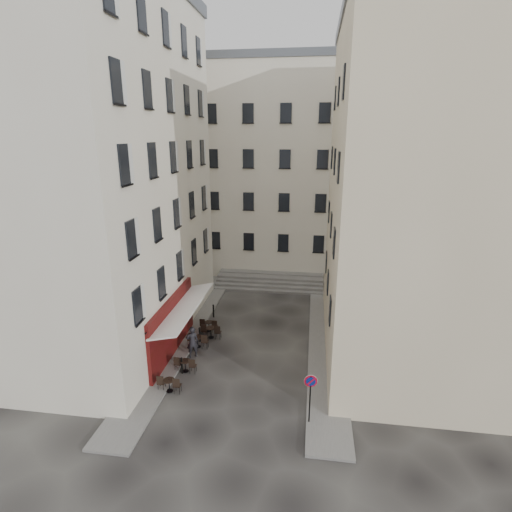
% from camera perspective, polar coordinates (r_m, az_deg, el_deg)
% --- Properties ---
extents(ground, '(90.00, 90.00, 0.00)m').
position_cam_1_polar(ground, '(23.01, -1.67, -15.68)').
color(ground, black).
rests_on(ground, ground).
extents(sidewalk_left, '(2.00, 22.00, 0.12)m').
position_cam_1_polar(sidewalk_left, '(27.33, -9.69, -10.14)').
color(sidewalk_left, slate).
rests_on(sidewalk_left, ground).
extents(sidewalk_right, '(2.00, 18.00, 0.12)m').
position_cam_1_polar(sidewalk_right, '(25.31, 9.87, -12.50)').
color(sidewalk_right, slate).
rests_on(sidewalk_right, ground).
extents(building_left, '(12.20, 16.20, 20.60)m').
position_cam_1_polar(building_left, '(26.16, -24.39, 10.90)').
color(building_left, beige).
rests_on(building_left, ground).
extents(building_right, '(12.20, 14.20, 18.60)m').
position_cam_1_polar(building_right, '(23.85, 25.70, 7.85)').
color(building_right, '#C7B794').
rests_on(building_right, ground).
extents(building_back, '(18.20, 10.20, 18.60)m').
position_cam_1_polar(building_back, '(38.44, 1.65, 12.37)').
color(building_back, beige).
rests_on(building_back, ground).
extents(cafe_storefront, '(1.74, 7.30, 3.50)m').
position_cam_1_polar(cafe_storefront, '(23.94, -11.67, -9.50)').
color(cafe_storefront, '#450E09').
rests_on(cafe_storefront, ground).
extents(stone_steps, '(9.00, 3.15, 0.80)m').
position_cam_1_polar(stone_steps, '(34.01, 1.94, -3.69)').
color(stone_steps, slate).
rests_on(stone_steps, ground).
extents(bollard_near, '(0.12, 0.12, 0.98)m').
position_cam_1_polar(bollard_near, '(22.63, -10.56, -15.03)').
color(bollard_near, black).
rests_on(bollard_near, ground).
extents(bollard_mid, '(0.12, 0.12, 0.98)m').
position_cam_1_polar(bollard_mid, '(25.51, -8.05, -10.97)').
color(bollard_mid, black).
rests_on(bollard_mid, ground).
extents(bollard_far, '(0.12, 0.12, 0.98)m').
position_cam_1_polar(bollard_far, '(28.53, -6.10, -7.73)').
color(bollard_far, black).
rests_on(bollard_far, ground).
extents(no_parking_sign, '(0.57, 0.11, 2.49)m').
position_cam_1_polar(no_parking_sign, '(18.46, 7.77, -18.44)').
color(no_parking_sign, black).
rests_on(no_parking_sign, ground).
extents(bistro_table_a, '(1.22, 0.57, 0.86)m').
position_cam_1_polar(bistro_table_a, '(21.43, -12.26, -17.43)').
color(bistro_table_a, black).
rests_on(bistro_table_a, ground).
extents(bistro_table_b, '(1.22, 0.57, 0.86)m').
position_cam_1_polar(bistro_table_b, '(22.77, -10.05, -15.03)').
color(bistro_table_b, black).
rests_on(bistro_table_b, ground).
extents(bistro_table_c, '(1.29, 0.60, 0.91)m').
position_cam_1_polar(bistro_table_c, '(24.93, -8.30, -11.85)').
color(bistro_table_c, black).
rests_on(bistro_table_c, ground).
extents(bistro_table_d, '(1.30, 0.61, 0.91)m').
position_cam_1_polar(bistro_table_d, '(25.86, -6.43, -10.64)').
color(bistro_table_d, black).
rests_on(bistro_table_d, ground).
extents(bistro_table_e, '(1.19, 0.56, 0.83)m').
position_cam_1_polar(bistro_table_e, '(26.73, -6.72, -9.78)').
color(bistro_table_e, black).
rests_on(bistro_table_e, ground).
extents(pedestrian, '(0.84, 0.74, 1.92)m').
position_cam_1_polar(pedestrian, '(23.79, -9.08, -12.02)').
color(pedestrian, black).
rests_on(pedestrian, ground).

